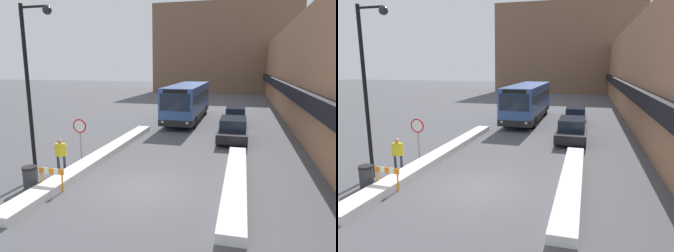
% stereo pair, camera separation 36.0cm
% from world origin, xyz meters
% --- Properties ---
extents(ground_plane, '(160.00, 160.00, 0.00)m').
position_xyz_m(ground_plane, '(0.00, 0.00, 0.00)').
color(ground_plane, '#515156').
extents(building_row_right, '(5.50, 60.00, 8.69)m').
position_xyz_m(building_row_right, '(9.97, 24.00, 4.33)').
color(building_row_right, '#996B4C').
rests_on(building_row_right, ground_plane).
extents(building_backdrop_far, '(26.00, 8.00, 16.02)m').
position_xyz_m(building_backdrop_far, '(0.00, 48.03, 8.01)').
color(building_backdrop_far, brown).
rests_on(building_backdrop_far, ground_plane).
extents(snow_bank_left, '(0.90, 14.73, 0.32)m').
position_xyz_m(snow_bank_left, '(-3.60, 3.45, 0.16)').
color(snow_bank_left, silver).
rests_on(snow_bank_left, ground_plane).
extents(snow_bank_right, '(0.90, 9.39, 0.34)m').
position_xyz_m(snow_bank_right, '(3.60, 1.48, 0.17)').
color(snow_bank_right, silver).
rests_on(snow_bank_right, ground_plane).
extents(city_bus, '(2.64, 10.80, 3.27)m').
position_xyz_m(city_bus, '(-1.11, 15.84, 1.76)').
color(city_bus, '#335193').
rests_on(city_bus, ground_plane).
extents(parked_car_front, '(1.94, 4.66, 1.52)m').
position_xyz_m(parked_car_front, '(3.20, 9.15, 0.76)').
color(parked_car_front, black).
rests_on(parked_car_front, ground_plane).
extents(parked_car_middle, '(1.81, 4.55, 1.47)m').
position_xyz_m(parked_car_middle, '(3.20, 15.06, 0.73)').
color(parked_car_middle, navy).
rests_on(parked_car_middle, ground_plane).
extents(stop_sign, '(0.76, 0.08, 2.21)m').
position_xyz_m(stop_sign, '(-4.54, 2.93, 1.60)').
color(stop_sign, gray).
rests_on(stop_sign, ground_plane).
extents(street_lamp, '(1.46, 0.36, 7.40)m').
position_xyz_m(street_lamp, '(-4.82, -0.06, 4.50)').
color(street_lamp, black).
rests_on(street_lamp, ground_plane).
extents(pedestrian, '(0.50, 0.34, 1.63)m').
position_xyz_m(pedestrian, '(-4.41, 0.91, 0.98)').
color(pedestrian, '#333851').
rests_on(pedestrian, ground_plane).
extents(trash_bin, '(0.59, 0.59, 0.95)m').
position_xyz_m(trash_bin, '(-4.51, -1.11, 0.48)').
color(trash_bin, '#38383D').
rests_on(trash_bin, ground_plane).
extents(construction_barricade, '(1.10, 0.06, 0.94)m').
position_xyz_m(construction_barricade, '(-3.56, -1.04, 0.67)').
color(construction_barricade, orange).
rests_on(construction_barricade, ground_plane).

